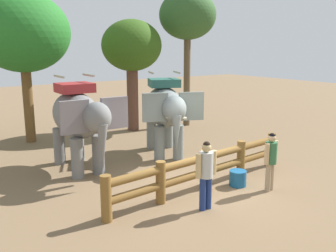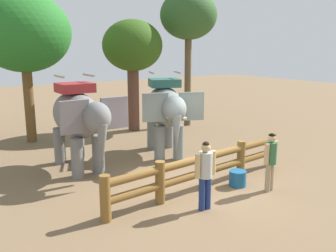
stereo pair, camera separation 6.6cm
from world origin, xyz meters
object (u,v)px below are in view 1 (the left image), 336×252
Objects in this scene: elephant_center at (165,109)px; tree_far_left at (188,17)px; log_fence at (205,167)px; feed_bucket at (238,178)px; tree_far_right at (132,48)px; tree_back_center at (23,33)px; elephant_near_left at (79,118)px; tourist_woman_in_black at (206,171)px; tourist_man_in_blue at (271,158)px.

tree_far_left is (3.72, 3.62, 3.41)m from elephant_center.
elephant_center reaches higher than log_fence.
feed_bucket is (0.86, -0.39, -0.39)m from log_fence.
feed_bucket is (-1.09, -7.66, -3.44)m from tree_far_right.
tree_far_left is 7.16m from tree_back_center.
tree_far_left is (4.60, 6.76, 4.43)m from log_fence.
elephant_near_left is at bearing 177.54° from elephant_center.
tourist_woman_in_black is 9.49m from tree_back_center.
elephant_center is 6.21m from tree_far_left.
tree_far_left is at bearing 27.36° from elephant_near_left.
tourist_woman_in_black is at bearing 177.87° from tourist_man_in_blue.
tree_far_right is 10.60× the size of feed_bucket.
log_fence is 1.82× the size of elephant_center.
tourist_woman_in_black is at bearing -108.57° from tree_far_right.
tree_far_right is at bearing 71.43° from tourist_woman_in_black.
feed_bucket is (-3.74, -7.14, -4.82)m from tree_far_left.
feed_bucket is (3.00, -3.65, -1.42)m from elephant_near_left.
elephant_center reaches higher than tourist_woman_in_black.
elephant_center is at bearing -135.73° from tree_far_left.
tourist_woman_in_black is 9.16m from tree_far_right.
tree_far_right is at bearing 85.52° from tourist_man_in_blue.
tourist_man_in_blue is (0.41, -4.24, -0.72)m from elephant_center.
elephant_center is (0.88, 3.13, 1.02)m from log_fence.
elephant_center is at bearing 67.48° from tourist_woman_in_black.
tree_far_left is at bearing 55.75° from log_fence.
tree_far_left is at bearing 62.34° from feed_bucket.
tree_far_left is (3.31, 7.86, 4.14)m from tourist_man_in_blue.
elephant_center is at bearing 74.25° from log_fence.
log_fence is at bearing 155.79° from feed_bucket.
tree_far_right is at bearing 75.01° from log_fence.
tree_back_center is at bearing 172.08° from tree_far_left.
elephant_center is at bearing -104.40° from tree_far_right.
tourist_man_in_blue is 3.38× the size of feed_bucket.
tree_back_center is at bearing 125.91° from elephant_center.
elephant_near_left is 2.16× the size of tourist_man_in_blue.
tourist_man_in_blue is (1.29, -1.10, 0.30)m from log_fence.
feed_bucket is (-0.43, 0.72, -0.69)m from tourist_man_in_blue.
tree_far_left reaches higher than elephant_near_left.
tourist_man_in_blue is at bearing -2.13° from tourist_woman_in_black.
tourist_man_in_blue is 1.08m from feed_bucket.
feed_bucket is (1.70, 0.64, -0.73)m from tourist_woman_in_black.
feed_bucket is at bearing -98.10° from tree_far_right.
tree_far_left is 1.09× the size of tree_back_center.
tree_back_center is (-1.61, 8.76, 3.26)m from tourist_woman_in_black.
tourist_woman_in_black is 1.05× the size of tourist_man_in_blue.
tree_back_center is 12.47× the size of feed_bucket.
tree_far_left is at bearing 44.27° from elephant_center.
tree_far_right is (0.66, 8.38, 2.75)m from tourist_man_in_blue.
log_fence is 8.88m from tree_back_center.
feed_bucket is at bearing -50.55° from elephant_near_left.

